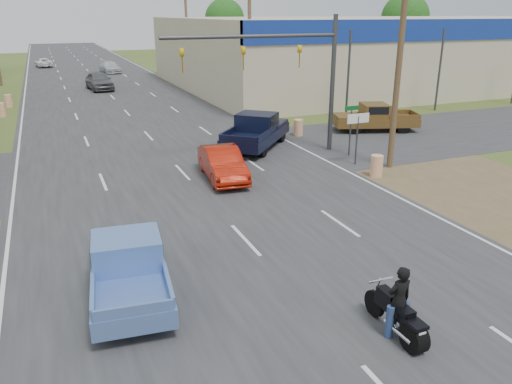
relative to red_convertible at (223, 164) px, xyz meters
name	(u,v)px	position (x,y,z in m)	size (l,w,h in m)	color
main_road	(112,97)	(-1.44, 25.61, -0.70)	(15.00, 180.00, 0.02)	#2D2D30
cross_road	(172,161)	(-1.44, 3.61, -0.70)	(120.00, 10.00, 0.02)	#2D2D30
dirt_verge	(459,181)	(9.56, -4.39, -0.70)	(8.00, 18.00, 0.01)	brown
big_box_store	(409,49)	(30.56, 25.54, 2.61)	(50.00, 28.10, 6.60)	#B7A88C
utility_pole_1	(400,54)	(8.06, -1.39, 4.61)	(2.00, 0.28, 10.00)	#4C3823
utility_pole_2	(250,37)	(8.06, 16.61, 4.61)	(2.00, 0.28, 10.00)	#4C3823
utility_pole_3	(187,30)	(8.06, 34.61, 4.61)	(2.00, 0.28, 10.00)	#4C3823
tree_3	(405,18)	(53.56, 55.61, 5.49)	(8.40, 8.40, 10.40)	#422D19
tree_5	(225,19)	(28.56, 80.61, 5.18)	(7.98, 7.98, 9.88)	#422D19
barrel_0	(377,166)	(6.56, -2.39, -0.21)	(0.56, 0.56, 1.00)	orange
barrel_1	(298,128)	(6.96, 6.11, -0.21)	(0.56, 0.56, 1.00)	orange
barrel_2	(1,110)	(-9.94, 19.61, -0.21)	(0.56, 0.56, 1.00)	orange
barrel_3	(9,101)	(-9.64, 23.61, -0.21)	(0.56, 0.56, 1.00)	orange
lane_sign	(358,127)	(6.76, -0.39, 1.19)	(1.20, 0.08, 2.52)	#3F3F44
street_name_sign	(351,125)	(7.36, 1.11, 0.90)	(0.80, 0.08, 2.61)	#3F3F44
signal_mast	(287,61)	(4.38, 2.61, 4.10)	(9.12, 0.40, 7.00)	#3F3F44
red_convertible	(223,164)	(0.00, 0.00, 0.00)	(1.50, 4.29, 1.41)	#9B1707
motorcycle	(399,318)	(-0.12, -12.56, -0.22)	(0.67, 2.17, 1.10)	black
rider	(399,304)	(-0.12, -12.50, 0.13)	(0.61, 0.40, 1.67)	black
blue_pickup	(128,264)	(-5.45, -8.15, 0.11)	(2.40, 5.07, 1.62)	black
navy_pickup	(257,130)	(3.63, 4.64, 0.25)	(5.45, 5.72, 1.90)	black
brown_pickup	(373,117)	(11.96, 5.53, 0.16)	(5.54, 3.56, 1.72)	black
distant_car_grey	(99,81)	(-1.94, 30.67, 0.15)	(2.03, 5.05, 1.72)	#545559
distant_car_silver	(110,67)	(0.95, 45.36, -0.03)	(1.89, 4.65, 1.35)	silver
distant_car_white	(43,63)	(-6.57, 55.93, -0.12)	(1.95, 4.24, 1.18)	white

